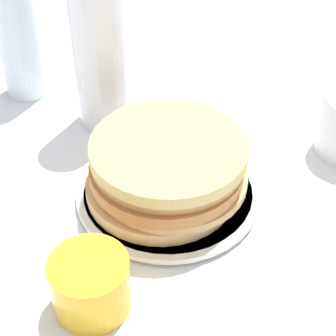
# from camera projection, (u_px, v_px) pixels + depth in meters

# --- Properties ---
(ground_plane) EXTENTS (4.00, 4.00, 0.00)m
(ground_plane) POSITION_uv_depth(u_px,v_px,m) (185.00, 209.00, 0.68)
(ground_plane) COLOR white
(plate) EXTENTS (0.23, 0.23, 0.01)m
(plate) POSITION_uv_depth(u_px,v_px,m) (168.00, 193.00, 0.69)
(plate) COLOR silver
(plate) RESTS_ON ground_plane
(pancake_stack) EXTENTS (0.19, 0.19, 0.08)m
(pancake_stack) POSITION_uv_depth(u_px,v_px,m) (167.00, 167.00, 0.66)
(pancake_stack) COLOR tan
(pancake_stack) RESTS_ON plate
(juice_glass) EXTENTS (0.08, 0.08, 0.06)m
(juice_glass) POSITION_uv_depth(u_px,v_px,m) (91.00, 284.00, 0.56)
(juice_glass) COLOR yellow
(juice_glass) RESTS_ON ground_plane
(water_bottle_mid) EXTENTS (0.06, 0.06, 0.18)m
(water_bottle_mid) POSITION_uv_depth(u_px,v_px,m) (19.00, 41.00, 0.82)
(water_bottle_mid) COLOR silver
(water_bottle_mid) RESTS_ON ground_plane
(water_bottle_far) EXTENTS (0.07, 0.07, 0.26)m
(water_bottle_far) POSITION_uv_depth(u_px,v_px,m) (99.00, 44.00, 0.74)
(water_bottle_far) COLOR white
(water_bottle_far) RESTS_ON ground_plane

